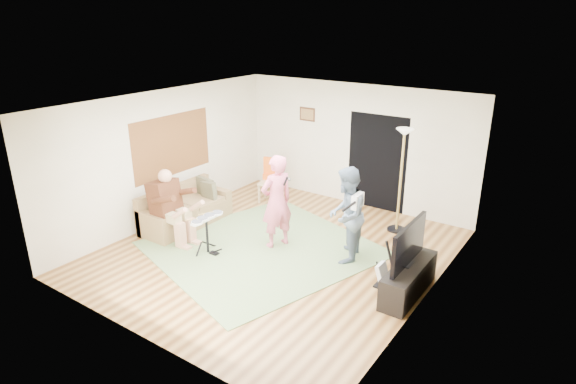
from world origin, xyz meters
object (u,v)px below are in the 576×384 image
at_px(sofa, 184,212).
at_px(singer, 277,202).
at_px(television, 409,244).
at_px(guitarist, 346,215).
at_px(drum_kit, 207,236).
at_px(guitar_spare, 383,274).
at_px(tv_cabinet, 409,280).
at_px(dining_chair, 270,186).
at_px(torchiere_lamp, 402,162).

distance_m(sofa, singer, 2.26).
bearing_deg(television, guitarist, 161.17).
bearing_deg(guitarist, sofa, -97.68).
relative_size(sofa, guitarist, 1.14).
distance_m(drum_kit, singer, 1.40).
relative_size(guitar_spare, tv_cabinet, 0.59).
xyz_separation_m(sofa, singer, (2.15, 0.29, 0.62)).
bearing_deg(television, drum_kit, -167.78).
distance_m(sofa, guitarist, 3.53).
bearing_deg(drum_kit, tv_cabinet, 12.05).
bearing_deg(dining_chair, guitar_spare, -43.61).
xyz_separation_m(sofa, tv_cabinet, (4.79, 0.10, -0.01)).
distance_m(sofa, drum_kit, 1.44).
height_order(singer, guitar_spare, singer).
bearing_deg(sofa, guitarist, 8.89).
xyz_separation_m(torchiere_lamp, television, (1.01, -2.10, -0.57)).
height_order(drum_kit, dining_chair, dining_chair).
bearing_deg(sofa, dining_chair, 71.50).
distance_m(guitarist, tv_cabinet, 1.54).
distance_m(guitarist, television, 1.37).
height_order(drum_kit, tv_cabinet, drum_kit).
xyz_separation_m(torchiere_lamp, dining_chair, (-3.04, -0.14, -1.07)).
relative_size(guitarist, dining_chair, 1.70).
height_order(guitarist, guitar_spare, guitarist).
xyz_separation_m(guitarist, guitar_spare, (0.94, -0.49, -0.61)).
bearing_deg(sofa, torchiere_lamp, 30.58).
bearing_deg(guitarist, television, 54.59).
height_order(guitar_spare, tv_cabinet, guitar_spare).
height_order(guitar_spare, torchiere_lamp, torchiere_lamp).
bearing_deg(television, sofa, -178.83).
xyz_separation_m(singer, television, (2.59, -0.20, -0.03)).
xyz_separation_m(drum_kit, guitar_spare, (3.10, 0.70, -0.08)).
bearing_deg(guitar_spare, sofa, -179.30).
bearing_deg(singer, dining_chair, -118.93).
bearing_deg(dining_chair, torchiere_lamp, -12.44).
bearing_deg(guitar_spare, tv_cabinet, 6.23).
xyz_separation_m(drum_kit, tv_cabinet, (3.50, 0.75, -0.07)).
xyz_separation_m(guitarist, tv_cabinet, (1.34, -0.44, -0.60)).
height_order(singer, guitarist, singer).
height_order(sofa, dining_chair, dining_chair).
height_order(singer, tv_cabinet, singer).
xyz_separation_m(guitarist, torchiere_lamp, (0.28, 1.66, 0.58)).
bearing_deg(guitarist, guitar_spare, 46.22).
relative_size(guitarist, television, 1.43).
xyz_separation_m(guitarist, television, (1.29, -0.44, 0.00)).
bearing_deg(torchiere_lamp, guitarist, -99.71).
distance_m(drum_kit, dining_chair, 2.78).
bearing_deg(sofa, drum_kit, -26.81).
distance_m(sofa, guitar_spare, 4.39).
bearing_deg(tv_cabinet, television, 180.00).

